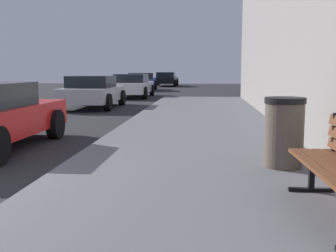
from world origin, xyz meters
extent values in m
cube|color=#5B5B60|center=(4.00, 0.00, 0.07)|extent=(4.00, 32.00, 0.15)
cube|color=brown|center=(5.11, -1.23, 0.60)|extent=(0.16, 1.83, 0.04)
cube|color=brown|center=(5.24, -1.23, 0.60)|extent=(0.16, 1.83, 0.04)
cube|color=black|center=(5.28, -0.43, 0.38)|extent=(0.06, 0.06, 0.45)
cube|color=black|center=(5.28, -0.43, 0.17)|extent=(0.50, 0.07, 0.04)
cube|color=black|center=(5.51, -0.43, 0.82)|extent=(0.05, 0.05, 0.44)
cylinder|color=brown|center=(5.19, 0.78, 0.60)|extent=(0.54, 0.54, 0.90)
cylinder|color=black|center=(5.19, 0.78, 1.09)|extent=(0.57, 0.57, 0.08)
cylinder|color=black|center=(0.81, 3.71, 0.32)|extent=(0.22, 0.64, 0.64)
cube|color=#B7B7BF|center=(-0.35, 11.11, 0.54)|extent=(1.80, 4.07, 0.55)
cube|color=black|center=(-0.35, 10.90, 1.04)|extent=(1.58, 1.83, 0.45)
cylinder|color=black|center=(-1.25, 12.41, 0.32)|extent=(0.22, 0.64, 0.64)
cylinder|color=black|center=(0.55, 12.41, 0.32)|extent=(0.22, 0.64, 0.64)
cylinder|color=black|center=(-1.25, 9.81, 0.32)|extent=(0.22, 0.64, 0.64)
cylinder|color=black|center=(0.55, 9.81, 0.32)|extent=(0.22, 0.64, 0.64)
cube|color=white|center=(0.10, 17.55, 0.54)|extent=(1.78, 4.57, 0.55)
cube|color=black|center=(0.10, 17.32, 1.04)|extent=(1.56, 2.06, 0.45)
cylinder|color=black|center=(-0.79, 19.01, 0.32)|extent=(0.22, 0.64, 0.64)
cylinder|color=black|center=(0.99, 19.01, 0.32)|extent=(0.22, 0.64, 0.64)
cylinder|color=black|center=(-0.79, 16.09, 0.32)|extent=(0.22, 0.64, 0.64)
cylinder|color=black|center=(0.99, 16.09, 0.32)|extent=(0.22, 0.64, 0.64)
cube|color=#233899|center=(-0.59, 25.34, 0.54)|extent=(1.74, 4.06, 0.55)
cube|color=black|center=(-0.59, 25.14, 1.04)|extent=(1.53, 1.83, 0.45)
cylinder|color=black|center=(-1.46, 26.64, 0.32)|extent=(0.22, 0.64, 0.64)
cylinder|color=black|center=(0.28, 26.64, 0.32)|extent=(0.22, 0.64, 0.64)
cylinder|color=black|center=(-1.46, 24.04, 0.32)|extent=(0.22, 0.64, 0.64)
cylinder|color=black|center=(0.28, 24.04, 0.32)|extent=(0.22, 0.64, 0.64)
cube|color=black|center=(0.51, 33.23, 0.54)|extent=(1.80, 4.60, 0.55)
cube|color=black|center=(0.51, 33.00, 1.04)|extent=(1.58, 2.07, 0.45)
cylinder|color=black|center=(-0.39, 34.70, 0.32)|extent=(0.22, 0.64, 0.64)
cylinder|color=black|center=(1.41, 34.70, 0.32)|extent=(0.22, 0.64, 0.64)
cylinder|color=black|center=(-0.39, 31.76, 0.32)|extent=(0.22, 0.64, 0.64)
cylinder|color=black|center=(1.41, 31.76, 0.32)|extent=(0.22, 0.64, 0.64)
camera|label=1|loc=(4.08, -5.11, 1.51)|focal=44.56mm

